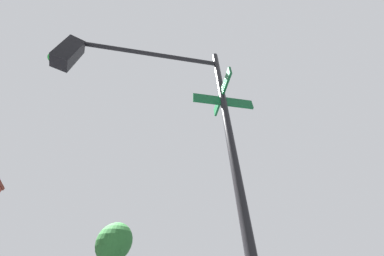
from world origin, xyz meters
TOP-DOWN VIEW (x-y plane):
  - traffic_signal_near at (-6.44, -5.44)m, footprint 1.68×3.53m
  - street_tree at (9.45, -8.23)m, footprint 2.84×2.84m

SIDE VIEW (x-z plane):
  - traffic_signal_near at x=-6.44m, z-range 1.12..6.55m
  - street_tree at x=9.45m, z-range 1.22..6.54m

